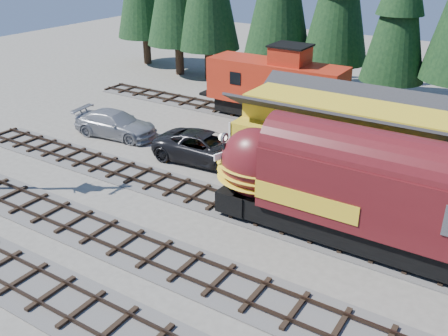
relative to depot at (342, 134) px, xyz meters
The scene contains 7 objects.
ground 10.91m from the depot, 89.99° to the right, with size 120.00×120.00×0.00m, color #6B665B.
track_spur 12.83m from the depot, 143.13° to the left, with size 32.00×3.20×0.33m.
depot is the anchor object (origin of this frame).
locomotive 7.46m from the depot, 60.75° to the right, with size 16.60×3.30×4.51m.
caboose 11.12m from the depot, 137.57° to the left, with size 11.06×3.21×5.75m.
pickup_truck_a 8.79m from the depot, 164.81° to the right, with size 3.29×7.14×1.98m, color black.
pickup_truck_b 16.84m from the depot, behind, with size 2.64×6.50×1.89m, color #999BA0.
Camera 1 is at (8.96, -16.60, 13.56)m, focal length 40.00 mm.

